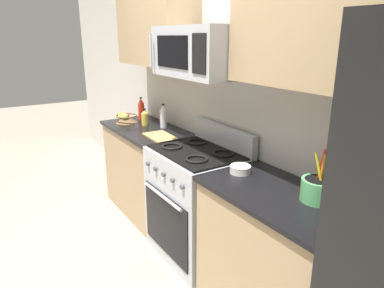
{
  "coord_description": "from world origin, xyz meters",
  "views": [
    {
      "loc": [
        2.19,
        -0.83,
        1.8
      ],
      "look_at": [
        0.11,
        0.51,
        1.03
      ],
      "focal_mm": 32.84,
      "sensor_mm": 36.0,
      "label": 1
    }
  ],
  "objects": [
    {
      "name": "bottle_vinegar",
      "position": [
        -0.84,
        0.78,
        1.02
      ],
      "size": [
        0.07,
        0.07,
        0.24
      ],
      "color": "silver",
      "rests_on": "counter_left"
    },
    {
      "name": "counter_right",
      "position": [
        0.89,
        0.63,
        0.46
      ],
      "size": [
        0.99,
        0.58,
        0.91
      ],
      "color": "tan",
      "rests_on": "ground"
    },
    {
      "name": "counter_left",
      "position": [
        -0.93,
        0.63,
        0.46
      ],
      "size": [
        1.08,
        0.58,
        0.91
      ],
      "color": "tan",
      "rests_on": "ground"
    },
    {
      "name": "microwave",
      "position": [
        -0.0,
        0.65,
        1.68
      ],
      "size": [
        0.78,
        0.44,
        0.36
      ],
      "color": "#B2B5BA"
    },
    {
      "name": "utensil_crock",
      "position": [
        1.07,
        0.73,
        0.98
      ],
      "size": [
        0.19,
        0.19,
        0.29
      ],
      "color": "#59AD66",
      "rests_on": "counter_right"
    },
    {
      "name": "fruit_basket",
      "position": [
        -1.25,
        0.55,
        0.96
      ],
      "size": [
        0.23,
        0.23,
        0.11
      ],
      "color": "brown",
      "rests_on": "counter_left"
    },
    {
      "name": "bottle_hot_sauce",
      "position": [
        -1.31,
        0.75,
        1.02
      ],
      "size": [
        0.07,
        0.07,
        0.24
      ],
      "color": "red",
      "rests_on": "counter_left"
    },
    {
      "name": "cutting_board",
      "position": [
        -0.52,
        0.58,
        0.92
      ],
      "size": [
        0.4,
        0.23,
        0.02
      ],
      "primitive_type": "cube",
      "rotation": [
        0.0,
        0.0,
        -0.04
      ],
      "color": "tan",
      "rests_on": "counter_left"
    },
    {
      "name": "upper_cabinets_left",
      "position": [
        -0.94,
        0.77,
        1.91
      ],
      "size": [
        1.07,
        0.34,
        0.77
      ],
      "color": "tan"
    },
    {
      "name": "bottle_oil",
      "position": [
        -1.03,
        0.66,
        0.99
      ],
      "size": [
        0.07,
        0.07,
        0.18
      ],
      "color": "gold",
      "rests_on": "counter_left"
    },
    {
      "name": "wall_back",
      "position": [
        0.0,
        0.99,
        1.3
      ],
      "size": [
        8.0,
        0.1,
        2.6
      ],
      "primitive_type": "cube",
      "color": "beige",
      "rests_on": "ground"
    },
    {
      "name": "apple_loose",
      "position": [
        -1.39,
        0.57,
        0.95
      ],
      "size": [
        0.08,
        0.08,
        0.08
      ],
      "primitive_type": "sphere",
      "color": "red",
      "rests_on": "counter_left"
    },
    {
      "name": "range_oven",
      "position": [
        -0.0,
        0.63,
        0.47
      ],
      "size": [
        0.76,
        0.63,
        1.09
      ],
      "color": "#B2B5BA",
      "rests_on": "ground"
    },
    {
      "name": "upper_cabinets_right",
      "position": [
        0.89,
        0.77,
        1.91
      ],
      "size": [
        0.98,
        0.34,
        0.77
      ],
      "color": "tan"
    },
    {
      "name": "ground_plane",
      "position": [
        0.0,
        0.0,
        0.0
      ],
      "size": [
        16.0,
        16.0,
        0.0
      ],
      "primitive_type": "plane",
      "color": "gray"
    },
    {
      "name": "prep_bowl",
      "position": [
        0.52,
        0.63,
        0.94
      ],
      "size": [
        0.14,
        0.14,
        0.05
      ],
      "color": "white",
      "rests_on": "counter_right"
    }
  ]
}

